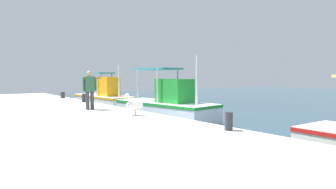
{
  "coord_description": "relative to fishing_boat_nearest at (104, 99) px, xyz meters",
  "views": [
    {
      "loc": [
        8.24,
        -6.35,
        2.26
      ],
      "look_at": [
        -1.33,
        0.93,
        1.48
      ],
      "focal_mm": 30.44,
      "sensor_mm": 36.0,
      "label": 1
    }
  ],
  "objects": [
    {
      "name": "fishing_boat_second",
      "position": [
        6.4,
        0.5,
        -0.02
      ],
      "size": [
        6.05,
        2.7,
        3.22
      ],
      "color": "white",
      "rests_on": "ground"
    },
    {
      "name": "fishing_boat_nearest",
      "position": [
        0.0,
        0.0,
        0.0
      ],
      "size": [
        5.86,
        2.02,
        3.0
      ],
      "color": "white",
      "rests_on": "ground"
    },
    {
      "name": "quay_pier",
      "position": [
        9.79,
        -6.85,
        -0.33
      ],
      "size": [
        36.0,
        10.0,
        0.8
      ],
      "primitive_type": "cube",
      "color": "#B2B2AD",
      "rests_on": "ground"
    },
    {
      "name": "pelican",
      "position": [
        8.83,
        -2.78,
        0.47
      ],
      "size": [
        0.57,
        0.96,
        0.82
      ],
      "color": "tan",
      "rests_on": "quay_pier"
    },
    {
      "name": "mooring_bollard_second",
      "position": [
        2.43,
        -2.3,
        0.3
      ],
      "size": [
        0.21,
        0.21,
        0.47
      ],
      "primitive_type": "cylinder",
      "color": "#333338",
      "rests_on": "quay_pier"
    },
    {
      "name": "fisherman_standing",
      "position": [
        6.06,
        -3.41,
        1.0
      ],
      "size": [
        0.32,
        0.59,
        1.7
      ],
      "color": "#3F3F42",
      "rests_on": "quay_pier"
    },
    {
      "name": "mooring_bollard_nearest",
      "position": [
        -1.38,
        -2.3,
        0.27
      ],
      "size": [
        0.28,
        0.28,
        0.41
      ],
      "primitive_type": "cylinder",
      "color": "#333338",
      "rests_on": "quay_pier"
    },
    {
      "name": "mooring_bollard_third",
      "position": [
        12.97,
        -2.3,
        0.31
      ],
      "size": [
        0.22,
        0.22,
        0.5
      ],
      "primitive_type": "cylinder",
      "color": "#333338",
      "rests_on": "quay_pier"
    }
  ]
}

